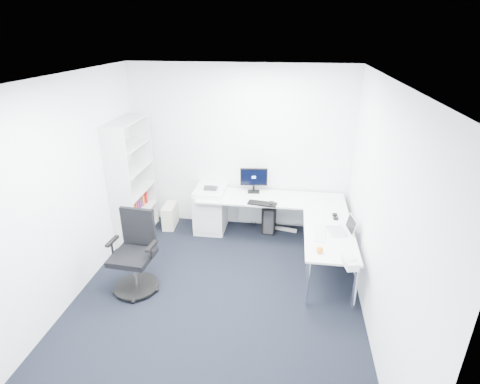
# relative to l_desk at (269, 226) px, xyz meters

# --- Properties ---
(ground) EXTENTS (4.20, 4.20, 0.00)m
(ground) POSITION_rel_l_desk_xyz_m (-0.55, -1.40, -0.34)
(ground) COLOR black
(ceiling) EXTENTS (4.20, 4.20, 0.00)m
(ceiling) POSITION_rel_l_desk_xyz_m (-0.55, -1.40, 2.36)
(ceiling) COLOR white
(wall_back) EXTENTS (3.60, 0.02, 2.70)m
(wall_back) POSITION_rel_l_desk_xyz_m (-0.55, 0.70, 1.01)
(wall_back) COLOR white
(wall_back) RESTS_ON ground
(wall_front) EXTENTS (3.60, 0.02, 2.70)m
(wall_front) POSITION_rel_l_desk_xyz_m (-0.55, -3.50, 1.01)
(wall_front) COLOR white
(wall_front) RESTS_ON ground
(wall_left) EXTENTS (0.02, 4.20, 2.70)m
(wall_left) POSITION_rel_l_desk_xyz_m (-2.35, -1.40, 1.01)
(wall_left) COLOR white
(wall_left) RESTS_ON ground
(wall_right) EXTENTS (0.02, 4.20, 2.70)m
(wall_right) POSITION_rel_l_desk_xyz_m (1.25, -1.40, 1.01)
(wall_right) COLOR white
(wall_right) RESTS_ON ground
(l_desk) EXTENTS (2.34, 1.31, 0.68)m
(l_desk) POSITION_rel_l_desk_xyz_m (0.00, 0.00, 0.00)
(l_desk) COLOR silver
(l_desk) RESTS_ON ground
(drawer_pedestal) EXTENTS (0.49, 0.61, 0.75)m
(drawer_pedestal) POSITION_rel_l_desk_xyz_m (-1.01, 0.42, 0.03)
(drawer_pedestal) COLOR silver
(drawer_pedestal) RESTS_ON ground
(bookshelf) EXTENTS (0.38, 0.97, 1.93)m
(bookshelf) POSITION_rel_l_desk_xyz_m (-2.17, 0.05, 0.62)
(bookshelf) COLOR silver
(bookshelf) RESTS_ON ground
(task_chair) EXTENTS (0.64, 0.64, 1.07)m
(task_chair) POSITION_rel_l_desk_xyz_m (-1.64, -1.34, 0.20)
(task_chair) COLOR black
(task_chair) RESTS_ON ground
(black_pc_tower) EXTENTS (0.24, 0.49, 0.46)m
(black_pc_tower) POSITION_rel_l_desk_xyz_m (-0.02, 0.56, -0.11)
(black_pc_tower) COLOR black
(black_pc_tower) RESTS_ON ground
(beige_pc_tower) EXTENTS (0.21, 0.43, 0.40)m
(beige_pc_tower) POSITION_rel_l_desk_xyz_m (-1.73, 0.40, -0.14)
(beige_pc_tower) COLOR beige
(beige_pc_tower) RESTS_ON ground
(power_strip) EXTENTS (0.37, 0.14, 0.04)m
(power_strip) POSITION_rel_l_desk_xyz_m (0.27, 0.52, -0.32)
(power_strip) COLOR silver
(power_strip) RESTS_ON ground
(monitor) EXTENTS (0.46, 0.19, 0.43)m
(monitor) POSITION_rel_l_desk_xyz_m (-0.30, 0.51, 0.55)
(monitor) COLOR black
(monitor) RESTS_ON l_desk
(black_keyboard) EXTENTS (0.46, 0.22, 0.02)m
(black_keyboard) POSITION_rel_l_desk_xyz_m (-0.11, 0.07, 0.35)
(black_keyboard) COLOR black
(black_keyboard) RESTS_ON l_desk
(mouse) EXTENTS (0.07, 0.11, 0.04)m
(mouse) POSITION_rel_l_desk_xyz_m (0.02, 0.08, 0.36)
(mouse) COLOR black
(mouse) RESTS_ON l_desk
(desk_phone) EXTENTS (0.21, 0.21, 0.14)m
(desk_phone) POSITION_rel_l_desk_xyz_m (-0.98, 0.39, 0.41)
(desk_phone) COLOR #2A2A2C
(desk_phone) RESTS_ON l_desk
(laptop) EXTENTS (0.35, 0.35, 0.22)m
(laptop) POSITION_rel_l_desk_xyz_m (0.94, -0.65, 0.45)
(laptop) COLOR silver
(laptop) RESTS_ON l_desk
(white_keyboard) EXTENTS (0.18, 0.47, 0.02)m
(white_keyboard) POSITION_rel_l_desk_xyz_m (0.72, -0.72, 0.35)
(white_keyboard) COLOR silver
(white_keyboard) RESTS_ON l_desk
(headphones) EXTENTS (0.12, 0.18, 0.05)m
(headphones) POSITION_rel_l_desk_xyz_m (0.96, -0.22, 0.36)
(headphones) COLOR black
(headphones) RESTS_ON l_desk
(orange_fruit) EXTENTS (0.08, 0.08, 0.08)m
(orange_fruit) POSITION_rel_l_desk_xyz_m (0.69, -1.19, 0.38)
(orange_fruit) COLOR orange
(orange_fruit) RESTS_ON l_desk
(tissue_box) EXTENTS (0.19, 0.28, 0.09)m
(tissue_box) POSITION_rel_l_desk_xyz_m (1.01, -1.41, 0.38)
(tissue_box) COLOR silver
(tissue_box) RESTS_ON l_desk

